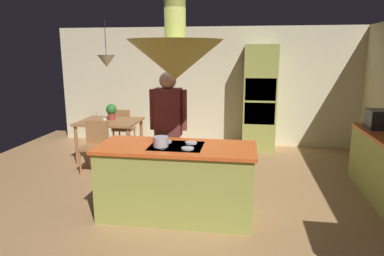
# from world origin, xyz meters

# --- Properties ---
(ground) EXTENTS (8.16, 8.16, 0.00)m
(ground) POSITION_xyz_m (0.00, 0.00, 0.00)
(ground) COLOR #AD7F51
(wall_back) EXTENTS (6.80, 0.10, 2.55)m
(wall_back) POSITION_xyz_m (0.00, 3.45, 1.27)
(wall_back) COLOR beige
(wall_back) RESTS_ON ground
(kitchen_island) EXTENTS (1.92, 0.82, 0.93)m
(kitchen_island) POSITION_xyz_m (0.00, -0.20, 0.46)
(kitchen_island) COLOR #A0A84C
(kitchen_island) RESTS_ON ground
(oven_tower) EXTENTS (0.66, 0.62, 2.17)m
(oven_tower) POSITION_xyz_m (1.10, 3.04, 1.08)
(oven_tower) COLOR #A0A84C
(oven_tower) RESTS_ON ground
(dining_table) EXTENTS (1.10, 0.91, 0.76)m
(dining_table) POSITION_xyz_m (-1.70, 1.90, 0.66)
(dining_table) COLOR #A26C3F
(dining_table) RESTS_ON ground
(person_at_island) EXTENTS (0.53, 0.23, 1.75)m
(person_at_island) POSITION_xyz_m (-0.25, 0.48, 1.01)
(person_at_island) COLOR tan
(person_at_island) RESTS_ON ground
(range_hood) EXTENTS (1.10, 1.10, 1.00)m
(range_hood) POSITION_xyz_m (0.00, -0.20, 1.96)
(range_hood) COLOR #A0A84C
(pendant_light_over_table) EXTENTS (0.32, 0.32, 0.82)m
(pendant_light_over_table) POSITION_xyz_m (-1.70, 1.90, 1.86)
(pendant_light_over_table) COLOR beige
(chair_facing_island) EXTENTS (0.40, 0.40, 0.87)m
(chair_facing_island) POSITION_xyz_m (-1.70, 1.22, 0.50)
(chair_facing_island) COLOR #A26C3F
(chair_facing_island) RESTS_ON ground
(chair_by_back_wall) EXTENTS (0.40, 0.40, 0.87)m
(chair_by_back_wall) POSITION_xyz_m (-1.70, 2.58, 0.50)
(chair_by_back_wall) COLOR #A26C3F
(chair_by_back_wall) RESTS_ON ground
(potted_plant_on_table) EXTENTS (0.20, 0.20, 0.30)m
(potted_plant_on_table) POSITION_xyz_m (-1.69, 1.99, 0.93)
(potted_plant_on_table) COLOR #99382D
(potted_plant_on_table) RESTS_ON dining_table
(cup_on_table) EXTENTS (0.07, 0.07, 0.09)m
(cup_on_table) POSITION_xyz_m (-1.70, 1.67, 0.81)
(cup_on_table) COLOR white
(cup_on_table) RESTS_ON dining_table
(microwave_on_counter) EXTENTS (0.46, 0.36, 0.28)m
(microwave_on_counter) POSITION_xyz_m (2.84, 1.21, 1.05)
(microwave_on_counter) COLOR #232326
(microwave_on_counter) RESTS_ON counter_run_right
(cooking_pot_on_cooktop) EXTENTS (0.18, 0.18, 0.12)m
(cooking_pot_on_cooktop) POSITION_xyz_m (-0.16, -0.33, 0.99)
(cooking_pot_on_cooktop) COLOR #B2B2B7
(cooking_pot_on_cooktop) RESTS_ON kitchen_island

